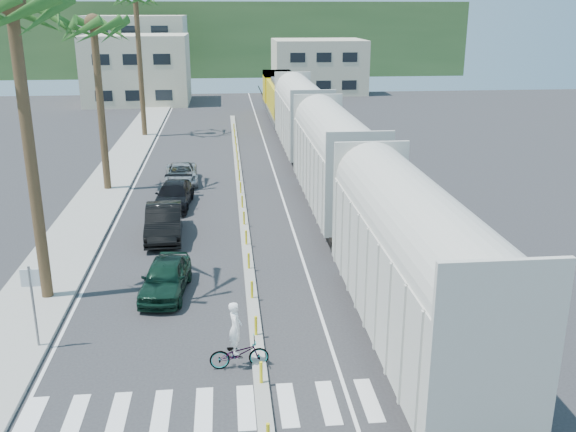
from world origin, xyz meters
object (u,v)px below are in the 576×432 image
object	(u,v)px
street_sign	(32,296)
car_second	(164,222)
car_lead	(165,277)
cyclist	(238,347)

from	to	relation	value
street_sign	car_second	world-z (taller)	street_sign
car_lead	car_second	distance (m)	6.79
car_lead	car_second	bearing A→B (deg)	100.98
car_lead	cyclist	size ratio (longest dim) A/B	1.91
car_second	cyclist	bearing A→B (deg)	-77.79
street_sign	cyclist	bearing A→B (deg)	-15.20
car_lead	car_second	size ratio (longest dim) A/B	0.86
cyclist	car_second	bearing A→B (deg)	11.76
street_sign	car_second	bearing A→B (deg)	73.11
street_sign	car_lead	bearing A→B (deg)	46.05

